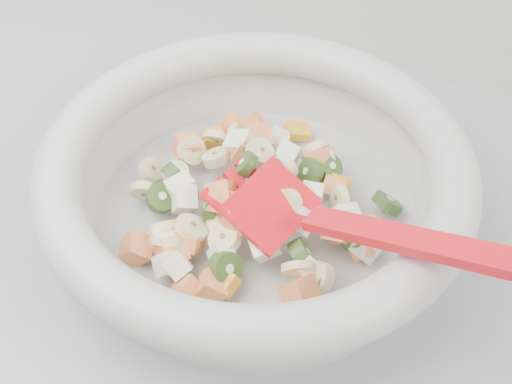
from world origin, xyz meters
The scene contains 1 object.
mixing_bowl centered at (-0.01, 1.44, 0.95)m, with size 0.45×0.36×0.15m.
Camera 1 is at (0.21, 1.09, 1.37)m, focal length 50.00 mm.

